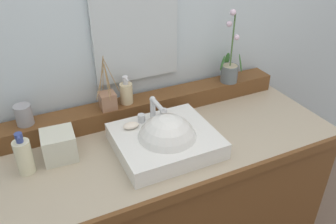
% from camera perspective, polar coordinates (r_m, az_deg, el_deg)
% --- Properties ---
extents(wall_back, '(3.45, 0.20, 2.50)m').
position_cam_1_polar(wall_back, '(1.72, -5.83, 13.18)').
color(wall_back, silver).
rests_on(wall_back, ground).
extents(vanity_cabinet, '(1.48, 0.64, 0.89)m').
position_cam_1_polar(vanity_cabinet, '(1.83, 0.38, -15.69)').
color(vanity_cabinet, brown).
rests_on(vanity_cabinet, ground).
extents(back_ledge, '(1.40, 0.12, 0.09)m').
position_cam_1_polar(back_ledge, '(1.70, -3.14, 1.20)').
color(back_ledge, brown).
rests_on(back_ledge, vanity_cabinet).
extents(sink_basin, '(0.41, 0.37, 0.28)m').
position_cam_1_polar(sink_basin, '(1.45, -0.29, -5.03)').
color(sink_basin, white).
rests_on(sink_basin, vanity_cabinet).
extents(soap_bar, '(0.07, 0.04, 0.02)m').
position_cam_1_polar(soap_bar, '(1.47, -6.17, -2.26)').
color(soap_bar, silver).
rests_on(soap_bar, sink_basin).
extents(potted_plant, '(0.12, 0.11, 0.38)m').
position_cam_1_polar(potted_plant, '(1.83, 10.24, 7.21)').
color(potted_plant, slate).
rests_on(potted_plant, back_ledge).
extents(soap_dispenser, '(0.06, 0.06, 0.14)m').
position_cam_1_polar(soap_dispenser, '(1.61, -6.95, 3.25)').
color(soap_dispenser, beige).
rests_on(soap_dispenser, back_ledge).
extents(tumbler_cup, '(0.07, 0.07, 0.09)m').
position_cam_1_polar(tumbler_cup, '(1.57, -22.87, -0.45)').
color(tumbler_cup, gray).
rests_on(tumbler_cup, back_ledge).
extents(reed_diffuser, '(0.12, 0.09, 0.26)m').
position_cam_1_polar(reed_diffuser, '(1.58, -10.01, 1.96)').
color(reed_diffuser, '#96684D').
rests_on(reed_diffuser, back_ledge).
extents(lotion_bottle, '(0.06, 0.07, 0.18)m').
position_cam_1_polar(lotion_bottle, '(1.42, -22.84, -6.75)').
color(lotion_bottle, beige).
rests_on(lotion_bottle, vanity_cabinet).
extents(tissue_box, '(0.14, 0.14, 0.12)m').
position_cam_1_polar(tissue_box, '(1.46, -17.67, -5.29)').
color(tissue_box, beige).
rests_on(tissue_box, vanity_cabinet).
extents(mirror, '(0.41, 0.02, 0.47)m').
position_cam_1_polar(mirror, '(1.60, -5.35, 13.29)').
color(mirror, silver).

